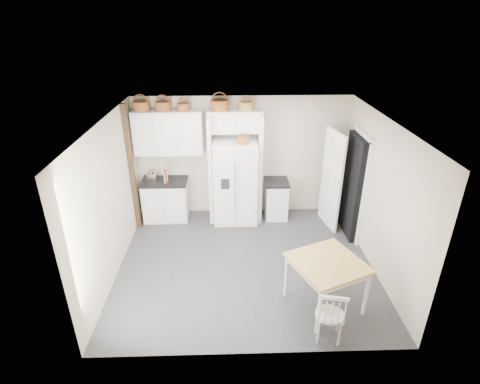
{
  "coord_description": "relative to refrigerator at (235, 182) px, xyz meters",
  "views": [
    {
      "loc": [
        -0.28,
        -5.55,
        4.11
      ],
      "look_at": [
        -0.09,
        0.4,
        1.24
      ],
      "focal_mm": 28.0,
      "sensor_mm": 36.0,
      "label": 1
    }
  ],
  "objects": [
    {
      "name": "refrigerator",
      "position": [
        0.0,
        0.0,
        0.0
      ],
      "size": [
        0.91,
        0.73,
        1.76
      ],
      "primitive_type": "cube",
      "color": "silver",
      "rests_on": "floor"
    },
    {
      "name": "toaster",
      "position": [
        -1.76,
        0.08,
        0.11
      ],
      "size": [
        0.27,
        0.18,
        0.17
      ],
      "primitive_type": "cube",
      "rotation": [
        0.0,
        0.0,
        -0.16
      ],
      "color": "silver",
      "rests_on": "counter_left"
    },
    {
      "name": "cookbook_cream",
      "position": [
        -1.44,
        0.01,
        0.13
      ],
      "size": [
        0.06,
        0.15,
        0.22
      ],
      "primitive_type": "cube",
      "rotation": [
        0.0,
        0.0,
        -0.16
      ],
      "color": "beige",
      "rests_on": "counter_left"
    },
    {
      "name": "bridge_cabinet",
      "position": [
        0.0,
        0.22,
        1.25
      ],
      "size": [
        1.12,
        0.34,
        0.45
      ],
      "primitive_type": "cube",
      "color": "silver",
      "rests_on": "wall_back"
    },
    {
      "name": "basket_bridge_a",
      "position": [
        -0.3,
        0.22,
        1.57
      ],
      "size": [
        0.35,
        0.35,
        0.2
      ],
      "primitive_type": "cylinder",
      "color": "brown",
      "rests_on": "bridge_cabinet"
    },
    {
      "name": "wall_left",
      "position": [
        -2.1,
        -1.61,
        0.42
      ],
      "size": [
        0.0,
        4.0,
        4.0
      ],
      "primitive_type": "plane",
      "rotation": [
        1.57,
        0.0,
        1.57
      ],
      "color": "beige",
      "rests_on": "floor"
    },
    {
      "name": "basket_fridge_b",
      "position": [
        0.16,
        -0.1,
        0.94
      ],
      "size": [
        0.23,
        0.23,
        0.12
      ],
      "primitive_type": "cylinder",
      "color": "brown",
      "rests_on": "refrigerator"
    },
    {
      "name": "base_cab_right",
      "position": [
        0.89,
        0.09,
        -0.47
      ],
      "size": [
        0.46,
        0.55,
        0.81
      ],
      "primitive_type": "cube",
      "color": "silver",
      "rests_on": "floor"
    },
    {
      "name": "basket_upper_a",
      "position": [
        -1.84,
        0.22,
        1.56
      ],
      "size": [
        0.32,
        0.32,
        0.18
      ],
      "primitive_type": "cylinder",
      "color": "brown",
      "rests_on": "upper_cabinet"
    },
    {
      "name": "base_cab_left",
      "position": [
        -1.5,
        0.09,
        -0.45
      ],
      "size": [
        0.93,
        0.59,
        0.86
      ],
      "primitive_type": "cube",
      "color": "silver",
      "rests_on": "floor"
    },
    {
      "name": "doorway_void",
      "position": [
        2.31,
        -0.61,
        0.15
      ],
      "size": [
        0.18,
        0.85,
        2.05
      ],
      "primitive_type": "cube",
      "color": "black",
      "rests_on": "floor"
    },
    {
      "name": "door_slab",
      "position": [
        1.95,
        -0.28,
        0.15
      ],
      "size": [
        0.21,
        0.79,
        2.05
      ],
      "primitive_type": "cube",
      "rotation": [
        0.0,
        0.0,
        -1.36
      ],
      "color": "white",
      "rests_on": "floor"
    },
    {
      "name": "wall_right",
      "position": [
        2.4,
        -1.61,
        0.42
      ],
      "size": [
        0.0,
        4.0,
        4.0
      ],
      "primitive_type": "plane",
      "rotation": [
        1.57,
        0.0,
        -1.57
      ],
      "color": "beige",
      "rests_on": "floor"
    },
    {
      "name": "basket_upper_c",
      "position": [
        -1.01,
        0.22,
        1.54
      ],
      "size": [
        0.24,
        0.24,
        0.14
      ],
      "primitive_type": "cylinder",
      "color": "brown",
      "rests_on": "upper_cabinet"
    },
    {
      "name": "counter_left",
      "position": [
        -1.5,
        0.09,
        -0.0
      ],
      "size": [
        0.97,
        0.62,
        0.04
      ],
      "primitive_type": "cube",
      "color": "black",
      "rests_on": "base_cab_left"
    },
    {
      "name": "upper_cabinet",
      "position": [
        -1.35,
        0.22,
        1.02
      ],
      "size": [
        1.4,
        0.34,
        0.9
      ],
      "primitive_type": "cube",
      "color": "silver",
      "rests_on": "wall_back"
    },
    {
      "name": "fridge_panel_right",
      "position": [
        0.51,
        0.09,
        0.27
      ],
      "size": [
        0.08,
        0.6,
        2.3
      ],
      "primitive_type": "cube",
      "color": "silver",
      "rests_on": "floor"
    },
    {
      "name": "windsor_chair",
      "position": [
        1.21,
        -3.36,
        -0.47
      ],
      "size": [
        0.46,
        0.43,
        0.82
      ],
      "primitive_type": "cube",
      "rotation": [
        0.0,
        0.0,
        -0.19
      ],
      "color": "silver",
      "rests_on": "floor"
    },
    {
      "name": "basket_bridge_b",
      "position": [
        0.22,
        0.22,
        1.55
      ],
      "size": [
        0.29,
        0.29,
        0.16
      ],
      "primitive_type": "cylinder",
      "color": "olive",
      "rests_on": "bridge_cabinet"
    },
    {
      "name": "cookbook_red",
      "position": [
        -1.45,
        0.01,
        0.15
      ],
      "size": [
        0.07,
        0.18,
        0.26
      ],
      "primitive_type": "cube",
      "rotation": [
        0.0,
        0.0,
        0.22
      ],
      "color": "maroon",
      "rests_on": "counter_left"
    },
    {
      "name": "ceiling",
      "position": [
        0.15,
        -1.61,
        1.72
      ],
      "size": [
        4.5,
        4.5,
        0.0
      ],
      "primitive_type": "plane",
      "color": "white",
      "rests_on": "wall_back"
    },
    {
      "name": "wall_back",
      "position": [
        0.15,
        0.39,
        0.42
      ],
      "size": [
        4.5,
        0.0,
        4.5
      ],
      "primitive_type": "plane",
      "rotation": [
        1.57,
        0.0,
        0.0
      ],
      "color": "beige",
      "rests_on": "floor"
    },
    {
      "name": "counter_right",
      "position": [
        0.89,
        0.09,
        -0.05
      ],
      "size": [
        0.5,
        0.59,
        0.04
      ],
      "primitive_type": "cube",
      "color": "black",
      "rests_on": "base_cab_right"
    },
    {
      "name": "trim_post",
      "position": [
        -2.05,
        -0.26,
        0.42
      ],
      "size": [
        0.09,
        0.09,
        2.6
      ],
      "primitive_type": "cube",
      "color": "#3C2713",
      "rests_on": "floor"
    },
    {
      "name": "floor",
      "position": [
        0.15,
        -1.61,
        -0.88
      ],
      "size": [
        4.5,
        4.5,
        0.0
      ],
      "primitive_type": "plane",
      "color": "black",
      "rests_on": "ground"
    },
    {
      "name": "dining_table",
      "position": [
        1.3,
        -2.72,
        -0.48
      ],
      "size": [
        1.27,
        1.27,
        0.81
      ],
      "primitive_type": "cube",
      "rotation": [
        0.0,
        0.0,
        0.41
      ],
      "color": "#A48947",
      "rests_on": "floor"
    },
    {
      "name": "basket_upper_b",
      "position": [
        -1.41,
        0.22,
        1.56
      ],
      "size": [
        0.3,
        0.3,
        0.18
      ],
      "primitive_type": "cylinder",
      "color": "brown",
      "rests_on": "upper_cabinet"
    },
    {
      "name": "fridge_panel_left",
      "position": [
        -0.51,
        0.09,
        0.27
      ],
      "size": [
        0.08,
        0.6,
        2.3
      ],
      "primitive_type": "cube",
      "color": "silver",
      "rests_on": "floor"
    }
  ]
}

